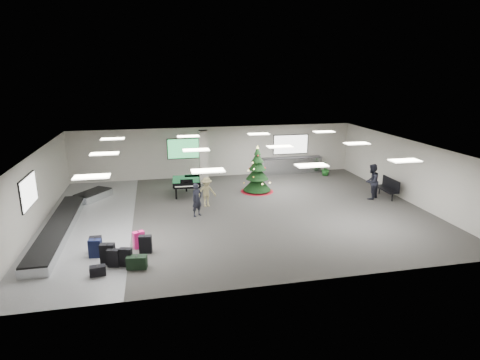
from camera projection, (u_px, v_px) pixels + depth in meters
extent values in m
plane|color=#3B3835|center=(239.00, 212.00, 19.52)|extent=(18.00, 18.00, 0.00)
cube|color=#BCB6AC|center=(216.00, 152.00, 25.70)|extent=(18.00, 0.02, 3.20)
cube|color=#BCB6AC|center=(285.00, 238.00, 12.50)|extent=(18.00, 0.02, 3.20)
cube|color=#BCB6AC|center=(35.00, 192.00, 17.27)|extent=(0.02, 14.00, 3.20)
cube|color=#BCB6AC|center=(407.00, 170.00, 20.92)|extent=(0.02, 14.00, 3.20)
cube|color=silver|center=(239.00, 147.00, 18.67)|extent=(18.00, 14.00, 0.02)
cube|color=slate|center=(88.00, 223.00, 18.10)|extent=(4.00, 14.00, 0.01)
cube|color=#B6AFA7|center=(203.00, 157.00, 24.17)|extent=(0.50, 0.50, 3.20)
cube|color=green|center=(185.00, 149.00, 25.16)|extent=(2.20, 0.08, 1.30)
cube|color=white|center=(291.00, 144.00, 26.58)|extent=(2.40, 0.08, 1.30)
cube|color=white|center=(29.00, 192.00, 16.26)|extent=(0.08, 2.10, 1.30)
cube|color=white|center=(92.00, 177.00, 13.70)|extent=(1.20, 0.60, 0.04)
cube|color=white|center=(104.00, 154.00, 17.47)|extent=(1.20, 0.60, 0.04)
cube|color=white|center=(113.00, 139.00, 21.24)|extent=(1.20, 0.60, 0.04)
cube|color=white|center=(208.00, 171.00, 14.51)|extent=(1.20, 0.60, 0.04)
cube|color=white|center=(196.00, 150.00, 18.28)|extent=(1.20, 0.60, 0.04)
cube|color=white|center=(188.00, 136.00, 22.05)|extent=(1.20, 0.60, 0.04)
cube|color=white|center=(312.00, 165.00, 15.32)|extent=(1.20, 0.60, 0.04)
cube|color=white|center=(280.00, 147.00, 19.10)|extent=(1.20, 0.60, 0.04)
cube|color=white|center=(259.00, 134.00, 22.87)|extent=(1.20, 0.60, 0.04)
cube|color=white|center=(405.00, 161.00, 16.14)|extent=(1.20, 0.60, 0.04)
cube|color=white|center=(357.00, 143.00, 19.91)|extent=(1.20, 0.60, 0.04)
cube|color=white|center=(324.00, 132.00, 23.68)|extent=(1.20, 0.60, 0.04)
cube|color=silver|center=(59.00, 229.00, 16.90)|extent=(1.00, 8.00, 0.38)
cube|color=black|center=(58.00, 224.00, 16.85)|extent=(0.95, 7.90, 0.05)
cube|color=silver|center=(93.00, 195.00, 21.40)|extent=(1.97, 2.21, 0.38)
cube|color=black|center=(93.00, 192.00, 21.35)|extent=(1.87, 2.10, 0.05)
cube|color=silver|center=(291.00, 166.00, 26.67)|extent=(4.00, 0.60, 1.05)
cube|color=#323134|center=(292.00, 158.00, 26.52)|extent=(4.05, 0.65, 0.04)
cube|color=black|center=(113.00, 258.00, 13.99)|extent=(0.45, 0.32, 0.64)
cube|color=black|center=(113.00, 249.00, 13.90)|extent=(0.06, 0.14, 0.02)
cube|color=black|center=(126.00, 257.00, 14.02)|extent=(0.47, 0.33, 0.67)
cube|color=black|center=(125.00, 248.00, 13.93)|extent=(0.07, 0.14, 0.02)
cube|color=#E61E73|center=(139.00, 240.00, 15.47)|extent=(0.49, 0.39, 0.67)
cube|color=black|center=(138.00, 231.00, 15.38)|extent=(0.08, 0.14, 0.02)
cube|color=black|center=(145.00, 244.00, 15.05)|extent=(0.49, 0.32, 0.68)
cube|color=black|center=(145.00, 236.00, 14.95)|extent=(0.06, 0.15, 0.02)
cube|color=black|center=(95.00, 248.00, 14.69)|extent=(0.48, 0.33, 0.69)
cube|color=black|center=(94.00, 239.00, 14.60)|extent=(0.05, 0.16, 0.02)
cube|color=black|center=(108.00, 254.00, 14.19)|extent=(0.54, 0.36, 0.75)
cube|color=black|center=(107.00, 244.00, 14.09)|extent=(0.06, 0.17, 0.02)
cube|color=black|center=(137.00, 262.00, 13.89)|extent=(0.73, 0.45, 0.46)
cube|color=black|center=(136.00, 256.00, 13.83)|extent=(0.07, 0.21, 0.02)
cube|color=black|center=(96.00, 245.00, 15.07)|extent=(0.44, 0.25, 0.64)
cube|color=black|center=(95.00, 236.00, 14.98)|extent=(0.03, 0.15, 0.02)
cube|color=black|center=(98.00, 271.00, 13.42)|extent=(0.54, 0.34, 0.34)
cube|color=black|center=(97.00, 266.00, 13.37)|extent=(0.04, 0.17, 0.02)
cone|color=maroon|center=(257.00, 190.00, 22.77)|extent=(1.86, 1.86, 0.12)
cylinder|color=#3F2819|center=(257.00, 187.00, 22.72)|extent=(0.12, 0.12, 0.49)
cone|color=black|center=(257.00, 182.00, 22.64)|extent=(1.57, 1.57, 0.88)
cone|color=black|center=(257.00, 172.00, 22.48)|extent=(1.28, 1.28, 0.78)
cone|color=black|center=(257.00, 164.00, 22.35)|extent=(0.98, 0.98, 0.69)
cone|color=black|center=(257.00, 157.00, 22.25)|extent=(0.69, 0.69, 0.59)
cone|color=black|center=(257.00, 151.00, 22.16)|extent=(0.39, 0.39, 0.44)
cone|color=#FFE566|center=(258.00, 147.00, 22.10)|extent=(0.16, 0.16, 0.18)
cube|color=black|center=(186.00, 181.00, 21.92)|extent=(1.57, 1.75, 0.27)
cube|color=black|center=(187.00, 187.00, 21.08)|extent=(1.39, 0.36, 0.10)
cube|color=white|center=(187.00, 186.00, 21.04)|extent=(1.24, 0.20, 0.02)
cube|color=black|center=(187.00, 181.00, 21.24)|extent=(0.67, 0.07, 0.21)
cylinder|color=black|center=(176.00, 193.00, 21.32)|extent=(0.10, 0.10, 0.65)
cylinder|color=black|center=(198.00, 192.00, 21.49)|extent=(0.10, 0.10, 0.65)
cylinder|color=black|center=(186.00, 186.00, 22.68)|extent=(0.10, 0.10, 0.65)
cube|color=black|center=(386.00, 189.00, 21.60)|extent=(0.60, 1.67, 0.07)
cylinder|color=black|center=(393.00, 197.00, 21.04)|extent=(0.07, 0.07, 0.44)
cylinder|color=black|center=(379.00, 190.00, 22.29)|extent=(0.07, 0.07, 0.44)
cube|color=black|center=(391.00, 183.00, 21.57)|extent=(0.10, 1.65, 0.55)
imported|color=black|center=(197.00, 200.00, 18.75)|extent=(0.69, 0.65, 1.59)
imported|color=#998E5F|center=(207.00, 192.00, 20.09)|extent=(1.06, 0.72, 1.51)
imported|color=black|center=(372.00, 182.00, 21.24)|extent=(1.17, 1.13, 1.90)
imported|color=#123A17|center=(259.00, 170.00, 25.93)|extent=(0.56, 0.54, 0.80)
imported|color=#123A17|center=(325.00, 169.00, 26.11)|extent=(0.56, 0.56, 0.92)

